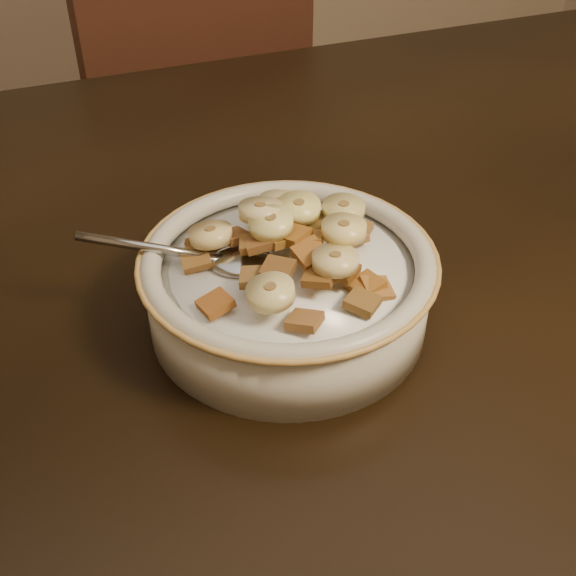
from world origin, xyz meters
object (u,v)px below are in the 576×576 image
object	(u,v)px
table	(404,254)
chair	(238,163)
cereal_bowl	(288,294)
spoon	(242,262)

from	to	relation	value
table	chair	bearing A→B (deg)	86.71
table	chair	world-z (taller)	chair
table	cereal_bowl	size ratio (longest dim) A/B	6.95
chair	cereal_bowl	size ratio (longest dim) A/B	5.03
spoon	table	bearing A→B (deg)	131.19
chair	cereal_bowl	distance (m)	0.74
cereal_bowl	spoon	bearing A→B (deg)	158.68
cereal_bowl	spoon	world-z (taller)	spoon
chair	spoon	world-z (taller)	chair
table	chair	distance (m)	0.65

